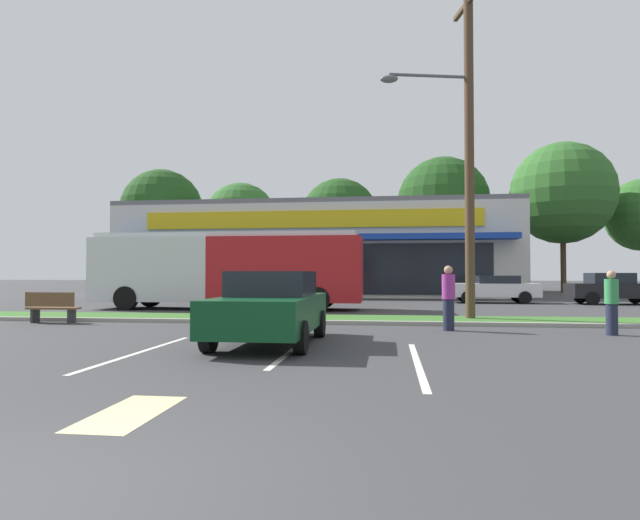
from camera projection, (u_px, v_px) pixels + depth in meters
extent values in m
plane|color=#38383A|center=(13.00, 508.00, 3.48)|extent=(240.00, 240.00, 0.00)
cube|color=#386B28|center=(313.00, 319.00, 17.36)|extent=(56.00, 2.20, 0.12)
cube|color=#99968C|center=(307.00, 322.00, 16.15)|extent=(56.00, 0.24, 0.12)
cube|color=silver|center=(140.00, 352.00, 10.35)|extent=(0.12, 4.80, 0.01)
cube|color=silver|center=(293.00, 349.00, 10.75)|extent=(0.12, 4.80, 0.01)
cube|color=silver|center=(417.00, 363.00, 9.12)|extent=(0.12, 4.80, 0.01)
cube|color=beige|center=(129.00, 413.00, 5.84)|extent=(0.70, 1.60, 0.01)
cube|color=beige|center=(323.00, 254.00, 40.62)|extent=(26.70, 13.91, 6.04)
cube|color=black|center=(309.00, 269.00, 33.65)|extent=(22.43, 0.08, 3.14)
cube|color=#14389E|center=(308.00, 238.00, 33.04)|extent=(25.10, 1.40, 0.35)
cube|color=gold|center=(309.00, 219.00, 33.69)|extent=(21.36, 0.16, 1.09)
cube|color=slate|center=(323.00, 212.00, 40.70)|extent=(26.70, 13.91, 0.30)
cylinder|color=#473323|center=(162.00, 265.00, 51.92)|extent=(0.44, 0.44, 4.78)
sphere|color=#1E4719|center=(162.00, 210.00, 52.06)|extent=(7.84, 7.84, 7.84)
cylinder|color=#473323|center=(240.00, 268.00, 50.85)|extent=(0.44, 0.44, 4.07)
sphere|color=#2D6026|center=(241.00, 220.00, 50.97)|extent=(6.96, 6.96, 6.96)
cylinder|color=#473323|center=(340.00, 269.00, 47.61)|extent=(0.44, 0.44, 3.92)
sphere|color=#1E4719|center=(340.00, 218.00, 47.72)|extent=(6.96, 6.96, 6.96)
cylinder|color=#473323|center=(444.00, 264.00, 47.92)|extent=(0.44, 0.44, 4.83)
sphere|color=#1E4719|center=(443.00, 203.00, 48.06)|extent=(8.18, 8.18, 8.18)
cylinder|color=#473323|center=(563.00, 262.00, 43.95)|extent=(0.44, 0.44, 5.03)
sphere|color=#2D6026|center=(563.00, 193.00, 44.09)|extent=(8.34, 8.34, 8.34)
cylinder|color=#4C3826|center=(469.00, 151.00, 17.11)|extent=(0.30, 0.30, 10.86)
cube|color=#4C3826|center=(468.00, 2.00, 17.23)|extent=(0.67, 2.37, 0.14)
cylinder|color=#59595B|center=(429.00, 76.00, 17.04)|extent=(2.56, 0.68, 0.10)
ellipsoid|color=#59595B|center=(389.00, 79.00, 16.91)|extent=(0.56, 0.32, 0.24)
cube|color=#AD191E|center=(287.00, 270.00, 22.71)|extent=(6.33, 2.59, 2.70)
cube|color=silver|center=(158.00, 270.00, 23.40)|extent=(5.18, 2.59, 2.70)
cube|color=silver|center=(228.00, 236.00, 23.06)|extent=(11.04, 2.37, 0.20)
cube|color=black|center=(236.00, 259.00, 24.33)|extent=(10.56, 0.13, 1.19)
cube|color=black|center=(101.00, 262.00, 23.72)|extent=(0.07, 2.17, 1.51)
cylinder|color=black|center=(126.00, 298.00, 22.30)|extent=(1.00, 0.31, 1.00)
cylinder|color=black|center=(150.00, 296.00, 24.63)|extent=(1.00, 0.31, 1.00)
cylinder|color=black|center=(240.00, 299.00, 21.72)|extent=(1.00, 0.31, 1.00)
cylinder|color=black|center=(254.00, 296.00, 24.05)|extent=(1.00, 0.31, 1.00)
cylinder|color=black|center=(317.00, 299.00, 21.34)|extent=(1.00, 0.31, 1.00)
cylinder|color=black|center=(324.00, 297.00, 23.67)|extent=(1.00, 0.31, 1.00)
cube|color=brown|center=(53.00, 308.00, 16.61)|extent=(1.60, 0.45, 0.06)
cube|color=brown|center=(50.00, 299.00, 16.43)|extent=(1.60, 0.06, 0.44)
cube|color=#333338|center=(72.00, 316.00, 16.53)|extent=(0.08, 0.36, 0.45)
cube|color=#333338|center=(35.00, 315.00, 16.69)|extent=(0.08, 0.36, 0.45)
cube|color=#0C3F1E|center=(270.00, 313.00, 11.58)|extent=(1.89, 4.52, 0.72)
cube|color=black|center=(273.00, 283.00, 11.82)|extent=(1.66, 2.03, 0.54)
cylinder|color=black|center=(301.00, 338.00, 10.07)|extent=(0.22, 0.64, 0.64)
cylinder|color=black|center=(209.00, 336.00, 10.30)|extent=(0.22, 0.64, 0.64)
cylinder|color=black|center=(320.00, 324.00, 12.85)|extent=(0.22, 0.64, 0.64)
cylinder|color=black|center=(247.00, 323.00, 13.07)|extent=(0.22, 0.64, 0.64)
cube|color=black|center=(614.00, 291.00, 26.70)|extent=(4.29, 1.80, 0.72)
cube|color=black|center=(609.00, 278.00, 26.74)|extent=(1.93, 1.58, 0.53)
cylinder|color=black|center=(635.00, 297.00, 27.37)|extent=(0.64, 0.22, 0.64)
cylinder|color=black|center=(580.00, 297.00, 27.70)|extent=(0.64, 0.22, 0.64)
cylinder|color=black|center=(593.00, 298.00, 26.01)|extent=(0.64, 0.22, 0.64)
cube|color=silver|center=(493.00, 290.00, 28.02)|extent=(4.54, 1.76, 0.70)
cube|color=black|center=(497.00, 280.00, 28.01)|extent=(2.04, 1.55, 0.41)
cylinder|color=black|center=(468.00, 297.00, 27.36)|extent=(0.64, 0.22, 0.64)
cylinder|color=black|center=(463.00, 296.00, 29.02)|extent=(0.64, 0.22, 0.64)
cylinder|color=black|center=(525.00, 298.00, 27.01)|extent=(0.64, 0.22, 0.64)
cylinder|color=black|center=(517.00, 296.00, 28.66)|extent=(0.64, 0.22, 0.64)
cylinder|color=#1E2338|center=(449.00, 315.00, 14.33)|extent=(0.30, 0.30, 0.84)
cylinder|color=#99338C|center=(448.00, 287.00, 14.35)|extent=(0.35, 0.35, 0.66)
sphere|color=tan|center=(448.00, 270.00, 14.36)|extent=(0.23, 0.23, 0.23)
cylinder|color=#1E2338|center=(612.00, 320.00, 13.24)|extent=(0.27, 0.27, 0.77)
cylinder|color=#338C4C|center=(611.00, 291.00, 13.26)|extent=(0.32, 0.32, 0.61)
sphere|color=tan|center=(611.00, 275.00, 13.27)|extent=(0.21, 0.21, 0.21)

